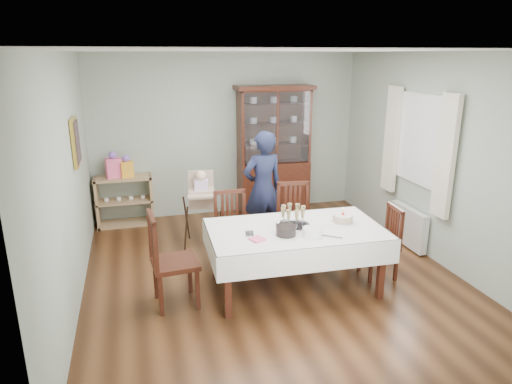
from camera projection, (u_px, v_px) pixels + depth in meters
name	position (u px, v px, depth m)	size (l,w,h in m)	color
floor	(270.00, 273.00, 5.79)	(5.00, 5.00, 0.00)	#593319
room_shell	(259.00, 133.00, 5.79)	(5.00, 5.00, 5.00)	#9EAA99
dining_table	(295.00, 258.00, 5.31)	(2.04, 1.22, 0.76)	#421C10
china_cabinet	(274.00, 149.00, 7.74)	(1.30, 0.48, 2.18)	#421C10
sideboard	(125.00, 201.00, 7.33)	(0.90, 0.38, 0.80)	tan
picture_frame	(75.00, 142.00, 5.49)	(0.04, 0.48, 0.58)	gold
window	(421.00, 140.00, 6.18)	(0.04, 1.02, 1.22)	white
curtain_left	(446.00, 157.00, 5.62)	(0.07, 0.30, 1.55)	silver
curtain_right	(392.00, 139.00, 6.76)	(0.07, 0.30, 1.55)	silver
radiator	(408.00, 226.00, 6.53)	(0.10, 0.80, 0.55)	white
chair_far_left	(233.00, 245.00, 5.91)	(0.44, 0.44, 0.98)	#421C10
chair_far_right	(295.00, 237.00, 6.15)	(0.52, 0.52, 1.02)	#421C10
chair_end_left	(174.00, 278.00, 4.99)	(0.52, 0.52, 1.07)	#421C10
chair_end_right	(379.00, 256.00, 5.65)	(0.43, 0.43, 0.90)	#421C10
woman	(263.00, 189.00, 6.47)	(0.61, 0.40, 1.66)	#151A31
high_chair	(202.00, 216.00, 6.58)	(0.55, 0.55, 1.10)	black
champagne_tray	(293.00, 220.00, 5.23)	(0.40, 0.40, 0.24)	silver
birthday_cake	(343.00, 219.00, 5.35)	(0.27, 0.27, 0.19)	white
plate_stack_dark	(286.00, 230.00, 4.99)	(0.22, 0.22, 0.11)	black
plate_stack_white	(312.00, 232.00, 4.97)	(0.21, 0.21, 0.09)	white
napkin_stack	(257.00, 239.00, 4.86)	(0.14, 0.14, 0.02)	#FF5D8B
cutlery	(246.00, 234.00, 5.02)	(0.11, 0.16, 0.01)	silver
cake_knife	(329.00, 236.00, 4.95)	(0.31, 0.03, 0.01)	silver
gift_bag_pink	(113.00, 166.00, 7.11)	(0.26, 0.20, 0.42)	#FF5D8B
gift_bag_orange	(126.00, 167.00, 7.17)	(0.22, 0.18, 0.35)	gold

